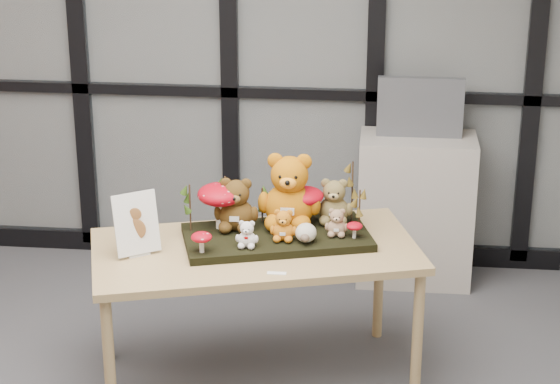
# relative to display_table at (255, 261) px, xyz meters

# --- Properties ---
(glass_partition) EXTENTS (4.90, 0.06, 2.78)m
(glass_partition) POSITION_rel_display_table_xyz_m (-0.79, 1.47, 0.78)
(glass_partition) COLOR #2D383F
(glass_partition) RESTS_ON floor
(display_table) EXTENTS (1.65, 1.14, 0.70)m
(display_table) POSITION_rel_display_table_xyz_m (0.00, 0.00, 0.00)
(display_table) COLOR tan
(display_table) RESTS_ON floor
(diorama_tray) EXTENTS (0.95, 0.66, 0.04)m
(diorama_tray) POSITION_rel_display_table_xyz_m (0.09, 0.09, 0.09)
(diorama_tray) COLOR black
(diorama_tray) RESTS_ON display_table
(bear_pooh_yellow) EXTENTS (0.37, 0.35, 0.39)m
(bear_pooh_yellow) POSITION_rel_display_table_xyz_m (0.14, 0.20, 0.30)
(bear_pooh_yellow) COLOR #BD680A
(bear_pooh_yellow) RESTS_ON diorama_tray
(bear_brown_medium) EXTENTS (0.26, 0.24, 0.28)m
(bear_brown_medium) POSITION_rel_display_table_xyz_m (-0.10, 0.13, 0.24)
(bear_brown_medium) COLOR #4B3211
(bear_brown_medium) RESTS_ON diorama_tray
(bear_tan_back) EXTENTS (0.22, 0.21, 0.24)m
(bear_tan_back) POSITION_rel_display_table_xyz_m (0.35, 0.26, 0.22)
(bear_tan_back) COLOR olive
(bear_tan_back) RESTS_ON diorama_tray
(bear_small_yellow) EXTENTS (0.15, 0.14, 0.16)m
(bear_small_yellow) POSITION_rel_display_table_xyz_m (0.13, 0.02, 0.19)
(bear_small_yellow) COLOR orange
(bear_small_yellow) RESTS_ON diorama_tray
(bear_white_bow) EXTENTS (0.13, 0.12, 0.14)m
(bear_white_bow) POSITION_rel_display_table_xyz_m (-0.03, -0.08, 0.17)
(bear_white_bow) COLOR white
(bear_white_bow) RESTS_ON diorama_tray
(bear_beige_small) EXTENTS (0.14, 0.13, 0.15)m
(bear_beige_small) POSITION_rel_display_table_xyz_m (0.37, 0.10, 0.18)
(bear_beige_small) COLOR #9D7958
(bear_beige_small) RESTS_ON diorama_tray
(plush_cream_hedgehog) EXTENTS (0.09, 0.09, 0.10)m
(plush_cream_hedgehog) POSITION_rel_display_table_xyz_m (0.23, 0.01, 0.15)
(plush_cream_hedgehog) COLOR beige
(plush_cream_hedgehog) RESTS_ON diorama_tray
(mushroom_back_left) EXTENTS (0.22, 0.22, 0.24)m
(mushroom_back_left) POSITION_rel_display_table_xyz_m (-0.18, 0.13, 0.23)
(mushroom_back_left) COLOR #A00513
(mushroom_back_left) RESTS_ON diorama_tray
(mushroom_back_right) EXTENTS (0.18, 0.18, 0.20)m
(mushroom_back_right) POSITION_rel_display_table_xyz_m (0.21, 0.22, 0.21)
(mushroom_back_right) COLOR #A00513
(mushroom_back_right) RESTS_ON diorama_tray
(mushroom_front_left) EXTENTS (0.09, 0.09, 0.10)m
(mushroom_front_left) POSITION_rel_display_table_xyz_m (-0.22, -0.16, 0.16)
(mushroom_front_left) COLOR #A00513
(mushroom_front_left) RESTS_ON diorama_tray
(mushroom_front_right) EXTENTS (0.08, 0.08, 0.08)m
(mushroom_front_right) POSITION_rel_display_table_xyz_m (0.45, 0.07, 0.15)
(mushroom_front_right) COLOR #A00513
(mushroom_front_right) RESTS_ON diorama_tray
(sprig_green_far_left) EXTENTS (0.05, 0.05, 0.23)m
(sprig_green_far_left) POSITION_rel_display_table_xyz_m (-0.32, 0.08, 0.22)
(sprig_green_far_left) COLOR #1D390D
(sprig_green_far_left) RESTS_ON diorama_tray
(sprig_green_mid_left) EXTENTS (0.05, 0.05, 0.24)m
(sprig_green_mid_left) POSITION_rel_display_table_xyz_m (-0.16, 0.18, 0.23)
(sprig_green_mid_left) COLOR #1D390D
(sprig_green_mid_left) RESTS_ON diorama_tray
(sprig_dry_far_right) EXTENTS (0.05, 0.05, 0.30)m
(sprig_dry_far_right) POSITION_rel_display_table_xyz_m (0.43, 0.28, 0.25)
(sprig_dry_far_right) COLOR brown
(sprig_dry_far_right) RESTS_ON diorama_tray
(sprig_dry_mid_right) EXTENTS (0.05, 0.05, 0.20)m
(sprig_dry_mid_right) POSITION_rel_display_table_xyz_m (0.47, 0.18, 0.20)
(sprig_dry_mid_right) COLOR brown
(sprig_dry_mid_right) RESTS_ON diorama_tray
(sprig_green_centre) EXTENTS (0.05, 0.05, 0.17)m
(sprig_green_centre) POSITION_rel_display_table_xyz_m (0.00, 0.24, 0.19)
(sprig_green_centre) COLOR #1D390D
(sprig_green_centre) RESTS_ON diorama_tray
(sign_holder) EXTENTS (0.21, 0.17, 0.29)m
(sign_holder) POSITION_rel_display_table_xyz_m (-0.52, -0.14, 0.20)
(sign_holder) COLOR silver
(sign_holder) RESTS_ON display_table
(label_card) EXTENTS (0.08, 0.03, 0.00)m
(label_card) POSITION_rel_display_table_xyz_m (0.13, -0.27, 0.07)
(label_card) COLOR white
(label_card) RESTS_ON display_table
(cabinet) EXTENTS (0.66, 0.38, 0.87)m
(cabinet) POSITION_rel_display_table_xyz_m (0.77, 1.24, -0.20)
(cabinet) COLOR #A7A095
(cabinet) RESTS_ON floor
(monitor) EXTENTS (0.48, 0.05, 0.34)m
(monitor) POSITION_rel_display_table_xyz_m (0.77, 1.26, 0.41)
(monitor) COLOR #52545A
(monitor) RESTS_ON cabinet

